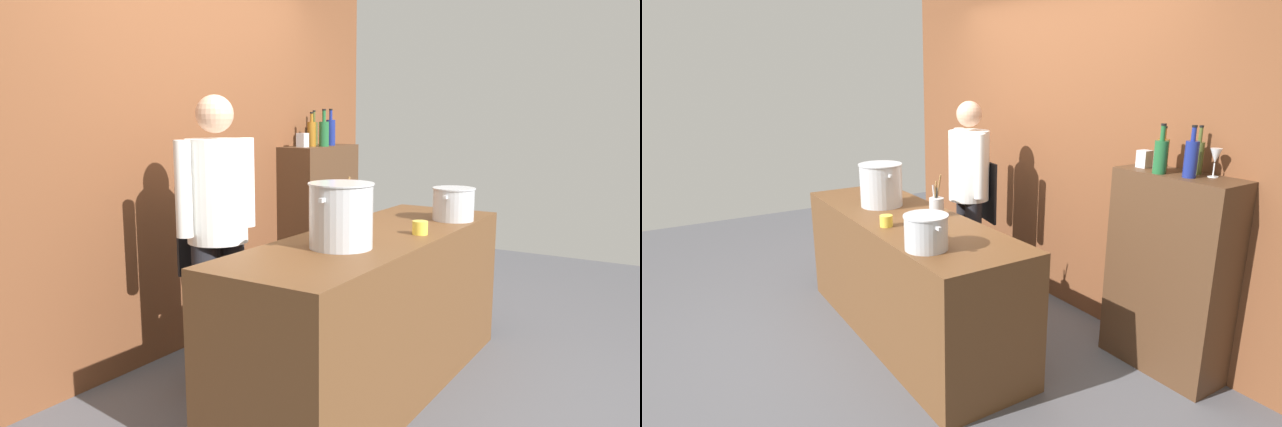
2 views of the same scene
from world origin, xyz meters
TOP-DOWN VIEW (x-y plane):
  - ground_plane at (0.00, 0.00)m, footprint 8.00×8.00m
  - brick_back_panel at (0.00, 1.40)m, footprint 4.40×0.10m
  - prep_counter at (0.00, 0.00)m, footprint 2.23×0.70m
  - bar_cabinet at (1.30, 1.19)m, footprint 0.76×0.32m
  - chef at (-0.39, 0.79)m, footprint 0.52×0.38m
  - stockpot_large at (-0.39, -0.01)m, footprint 0.39×0.33m
  - stockpot_small at (0.67, -0.20)m, footprint 0.33×0.26m
  - utensil_crock at (0.09, 0.20)m, footprint 0.10×0.10m
  - butter_jar at (0.13, -0.21)m, footprint 0.09×0.09m
  - wine_bottle_green at (1.22, 1.09)m, footprint 0.08×0.08m
  - wine_bottle_olive at (1.35, 1.27)m, footprint 0.06×0.06m
  - wine_bottle_amber at (1.17, 1.18)m, footprint 0.07×0.07m
  - wine_bottle_cobalt at (1.39, 1.14)m, footprint 0.08×0.08m
  - wine_glass_wide at (1.46, 1.26)m, footprint 0.07×0.07m
  - spice_tin_silver at (1.04, 1.18)m, footprint 0.07×0.07m

SIDE VIEW (x-z plane):
  - ground_plane at x=0.00m, z-range 0.00..0.00m
  - prep_counter at x=0.00m, z-range 0.00..0.90m
  - bar_cabinet at x=1.30m, z-range 0.00..1.30m
  - butter_jar at x=0.13m, z-range 0.90..0.97m
  - chef at x=-0.39m, z-range 0.13..1.79m
  - utensil_crock at x=0.09m, z-range 0.82..1.12m
  - stockpot_small at x=0.67m, z-range 0.90..1.10m
  - stockpot_large at x=-0.39m, z-range 0.90..1.22m
  - spice_tin_silver at x=1.04m, z-range 1.30..1.41m
  - wine_bottle_olive at x=1.35m, z-range 1.26..1.55m
  - wine_bottle_amber at x=1.17m, z-range 1.27..1.54m
  - wine_bottle_green at x=1.22m, z-range 1.26..1.55m
  - wine_bottle_cobalt at x=1.39m, z-range 1.26..1.56m
  - wine_glass_wide at x=1.46m, z-range 1.33..1.50m
  - brick_back_panel at x=0.00m, z-range 0.00..3.00m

